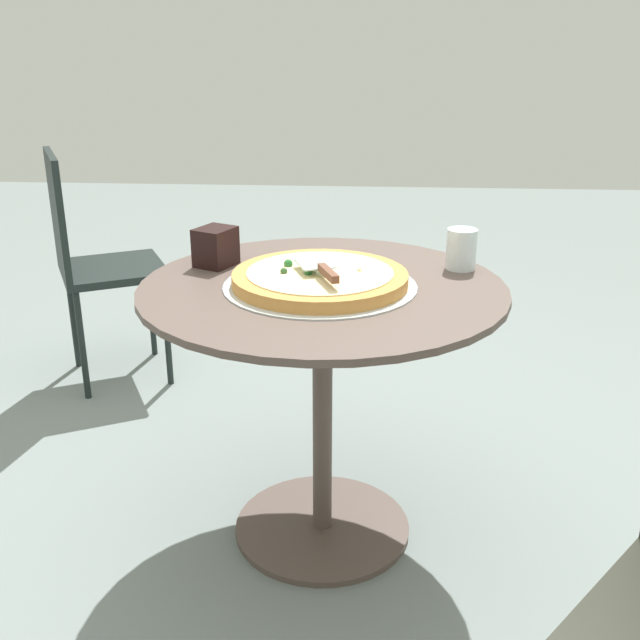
# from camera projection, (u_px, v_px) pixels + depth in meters

# --- Properties ---
(ground_plane) EXTENTS (10.00, 10.00, 0.00)m
(ground_plane) POSITION_uv_depth(u_px,v_px,m) (322.00, 529.00, 2.11)
(ground_plane) COLOR slate
(patio_table) EXTENTS (0.91, 0.91, 0.72)m
(patio_table) POSITION_uv_depth(u_px,v_px,m) (322.00, 353.00, 1.92)
(patio_table) COLOR brown
(patio_table) RESTS_ON ground
(pizza_on_tray) EXTENTS (0.48, 0.48, 0.05)m
(pizza_on_tray) POSITION_uv_depth(u_px,v_px,m) (320.00, 279.00, 1.83)
(pizza_on_tray) COLOR silver
(pizza_on_tray) RESTS_ON patio_table
(pizza_server) EXTENTS (0.21, 0.12, 0.02)m
(pizza_server) POSITION_uv_depth(u_px,v_px,m) (322.00, 268.00, 1.77)
(pizza_server) COLOR silver
(pizza_server) RESTS_ON pizza_on_tray
(drinking_cup) EXTENTS (0.08, 0.08, 0.11)m
(drinking_cup) POSITION_uv_depth(u_px,v_px,m) (461.00, 249.00, 1.96)
(drinking_cup) COLOR silver
(drinking_cup) RESTS_ON patio_table
(napkin_dispenser) EXTENTS (0.13, 0.12, 0.10)m
(napkin_dispenser) POSITION_uv_depth(u_px,v_px,m) (216.00, 247.00, 1.99)
(napkin_dispenser) COLOR black
(napkin_dispenser) RESTS_ON patio_table
(patio_chair_near) EXTENTS (0.51, 0.51, 0.90)m
(patio_chair_near) POSITION_uv_depth(u_px,v_px,m) (91.00, 253.00, 2.85)
(patio_chair_near) COLOR black
(patio_chair_near) RESTS_ON ground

